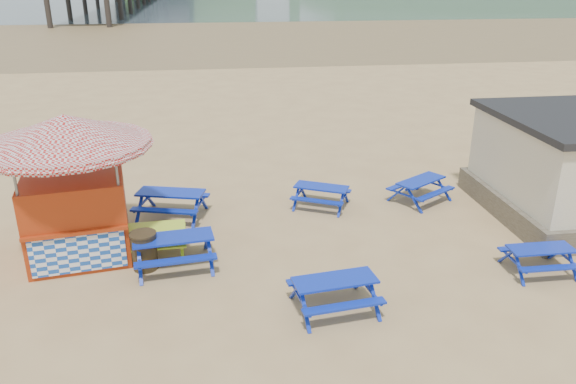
{
  "coord_description": "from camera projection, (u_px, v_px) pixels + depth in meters",
  "views": [
    {
      "loc": [
        -1.76,
        -13.83,
        7.18
      ],
      "look_at": [
        0.4,
        1.5,
        1.0
      ],
      "focal_mm": 35.0,
      "sensor_mm": 36.0,
      "label": 1
    }
  ],
  "objects": [
    {
      "name": "picnic_table_blue_f",
      "position": [
        539.0,
        260.0,
        14.15
      ],
      "size": [
        1.63,
        1.32,
        0.68
      ],
      "rotation": [
        0.0,
        0.0,
        -0.01
      ],
      "color": "#0434A4",
      "rests_on": "ground"
    },
    {
      "name": "picnic_table_yellow",
      "position": [
        151.0,
        240.0,
        15.08
      ],
      "size": [
        1.91,
        1.57,
        0.77
      ],
      "rotation": [
        0.0,
        0.0,
        0.05
      ],
      "color": "#AEC81B",
      "rests_on": "ground"
    },
    {
      "name": "ice_cream_kiosk",
      "position": [
        71.0,
        169.0,
        14.32
      ],
      "size": [
        4.9,
        4.9,
        3.84
      ],
      "rotation": [
        0.0,
        0.0,
        0.15
      ],
      "color": "#9C2C0E",
      "rests_on": "ground"
    },
    {
      "name": "picnic_table_blue_e",
      "position": [
        334.0,
        294.0,
        12.56
      ],
      "size": [
        2.04,
        1.73,
        0.78
      ],
      "rotation": [
        0.0,
        0.0,
        0.13
      ],
      "color": "#0434A4",
      "rests_on": "ground"
    },
    {
      "name": "picnic_table_blue_b",
      "position": [
        321.0,
        196.0,
        18.04
      ],
      "size": [
        2.13,
        1.98,
        0.71
      ],
      "rotation": [
        0.0,
        0.0,
        -0.46
      ],
      "color": "#0434A4",
      "rests_on": "ground"
    },
    {
      "name": "picnic_table_blue_c",
      "position": [
        420.0,
        190.0,
        18.49
      ],
      "size": [
        2.29,
        2.18,
        0.75
      ],
      "rotation": [
        0.0,
        0.0,
        0.57
      ],
      "color": "#0434A4",
      "rests_on": "ground"
    },
    {
      "name": "ground",
      "position": [
        281.0,
        246.0,
        15.61
      ],
      "size": [
        400.0,
        400.0,
        0.0
      ],
      "primitive_type": "plane",
      "color": "tan",
      "rests_on": "ground"
    },
    {
      "name": "picnic_table_blue_a",
      "position": [
        172.0,
        204.0,
        17.25
      ],
      "size": [
        2.39,
        2.11,
        0.85
      ],
      "rotation": [
        0.0,
        0.0,
        -0.27
      ],
      "color": "#0434A4",
      "rests_on": "ground"
    },
    {
      "name": "picnic_table_blue_d",
      "position": [
        174.0,
        251.0,
        14.4
      ],
      "size": [
        2.19,
        1.84,
        0.84
      ],
      "rotation": [
        0.0,
        0.0,
        0.11
      ],
      "color": "#0434A4",
      "rests_on": "ground"
    },
    {
      "name": "wet_sand",
      "position": [
        221.0,
        34.0,
        66.18
      ],
      "size": [
        400.0,
        400.0,
        0.0
      ],
      "primitive_type": "plane",
      "color": "olive",
      "rests_on": "ground"
    },
    {
      "name": "litter_bin",
      "position": [
        144.0,
        250.0,
        14.26
      ],
      "size": [
        0.68,
        0.68,
        1.0
      ],
      "color": "#342916",
      "rests_on": "ground"
    },
    {
      "name": "headland_town",
      "position": [
        419.0,
        11.0,
        242.18
      ],
      "size": [
        264.0,
        144.0,
        108.0
      ],
      "color": "#2D4C1E",
      "rests_on": "ground"
    }
  ]
}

